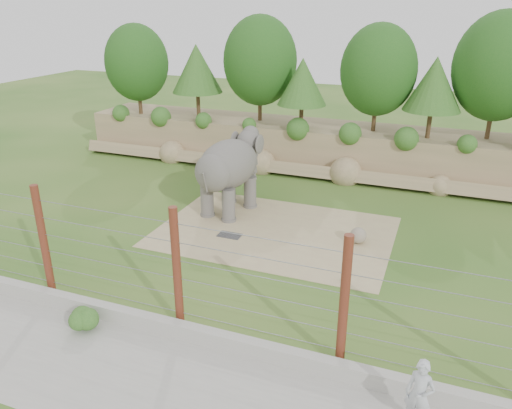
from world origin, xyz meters
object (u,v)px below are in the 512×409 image
(elephant, at_px, (229,175))
(stone_ball, at_px, (358,235))
(zookeeper, at_px, (419,395))
(barrier_fence, at_px, (177,269))

(elephant, bearing_deg, stone_ball, -2.08)
(elephant, distance_m, zookeeper, 14.05)
(elephant, relative_size, barrier_fence, 0.22)
(elephant, bearing_deg, barrier_fence, -66.92)
(elephant, bearing_deg, zookeeper, -39.12)
(stone_ball, distance_m, barrier_fence, 8.86)
(zookeeper, bearing_deg, elephant, 150.59)
(barrier_fence, height_order, zookeeper, barrier_fence)
(stone_ball, bearing_deg, zookeeper, -71.59)
(elephant, distance_m, barrier_fence, 9.19)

